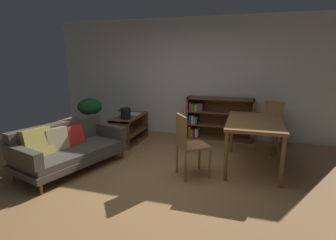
{
  "coord_description": "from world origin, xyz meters",
  "views": [
    {
      "loc": [
        1.22,
        -3.43,
        1.8
      ],
      "look_at": [
        -0.01,
        0.66,
        0.8
      ],
      "focal_mm": 28.4,
      "sensor_mm": 36.0,
      "label": 1
    }
  ],
  "objects": [
    {
      "name": "ground_plane",
      "position": [
        0.0,
        0.0,
        0.0
      ],
      "size": [
        8.16,
        8.16,
        0.0
      ],
      "primitive_type": "plane",
      "color": "#9E7042"
    },
    {
      "name": "back_wall_panel",
      "position": [
        0.0,
        2.7,
        1.35
      ],
      "size": [
        6.8,
        0.1,
        2.7
      ],
      "primitive_type": "cube",
      "color": "silver",
      "rests_on": "ground_plane"
    },
    {
      "name": "fabric_couch",
      "position": [
        -1.59,
        0.08,
        0.38
      ],
      "size": [
        1.32,
        1.93,
        0.78
      ],
      "color": "brown",
      "rests_on": "ground_plane"
    },
    {
      "name": "media_console",
      "position": [
        -1.2,
        1.7,
        0.28
      ],
      "size": [
        0.45,
        1.08,
        0.59
      ],
      "color": "brown",
      "rests_on": "ground_plane"
    },
    {
      "name": "open_laptop",
      "position": [
        -1.24,
        1.87,
        0.61
      ],
      "size": [
        0.48,
        0.36,
        0.1
      ],
      "color": "silver",
      "rests_on": "media_console"
    },
    {
      "name": "desk_speaker",
      "position": [
        -1.14,
        1.4,
        0.7
      ],
      "size": [
        0.2,
        0.2,
        0.22
      ],
      "color": "black",
      "rests_on": "media_console"
    },
    {
      "name": "potted_floor_plant",
      "position": [
        -2.1,
        1.59,
        0.61
      ],
      "size": [
        0.53,
        0.52,
        0.94
      ],
      "color": "brown",
      "rests_on": "ground_plane"
    },
    {
      "name": "dining_table",
      "position": [
        1.36,
        1.02,
        0.73
      ],
      "size": [
        0.87,
        1.42,
        0.81
      ],
      "color": "brown",
      "rests_on": "ground_plane"
    },
    {
      "name": "dining_chair_near",
      "position": [
        0.4,
        0.36,
        0.55
      ],
      "size": [
        0.59,
        0.58,
        0.98
      ],
      "color": "olive",
      "rests_on": "ground_plane"
    },
    {
      "name": "dining_chair_far",
      "position": [
        1.71,
        2.13,
        0.53
      ],
      "size": [
        0.55,
        0.56,
        0.96
      ],
      "color": "olive",
      "rests_on": "ground_plane"
    },
    {
      "name": "bookshelf",
      "position": [
        0.56,
        2.52,
        0.47
      ],
      "size": [
        1.46,
        0.32,
        0.95
      ],
      "color": "brown",
      "rests_on": "ground_plane"
    }
  ]
}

